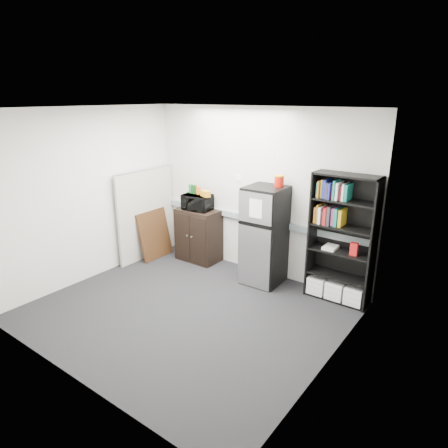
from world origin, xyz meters
name	(u,v)px	position (x,y,z in m)	size (l,w,h in m)	color
floor	(187,311)	(0.00, 0.00, 0.00)	(4.00, 4.00, 0.00)	black
wall_back	(257,192)	(0.00, 1.75, 1.35)	(4.00, 0.02, 2.70)	beige
wall_right	(334,252)	(2.00, 0.00, 1.35)	(0.02, 3.50, 2.70)	beige
wall_left	(89,196)	(-2.00, 0.00, 1.35)	(0.02, 3.50, 2.70)	beige
ceiling	(181,108)	(0.00, 0.00, 2.70)	(4.00, 3.50, 0.02)	white
electrical_raceway	(255,219)	(0.00, 1.72, 0.90)	(3.92, 0.05, 0.10)	gray
wall_note	(239,178)	(-0.35, 1.74, 1.55)	(0.14, 0.00, 0.10)	white
bookshelf	(342,240)	(1.53, 1.57, 0.91)	(0.90, 0.34, 1.85)	black
cubicle_partition	(146,214)	(-1.90, 1.08, 0.81)	(0.06, 1.30, 1.62)	gray
cabinet	(199,235)	(-1.04, 1.50, 0.47)	(0.75, 0.50, 0.94)	black
microwave	(197,202)	(-1.04, 1.48, 1.08)	(0.49, 0.33, 0.27)	black
snack_box_a	(191,189)	(-1.21, 1.52, 1.29)	(0.07, 0.05, 0.15)	#1B5F28
snack_box_b	(195,189)	(-1.12, 1.52, 1.29)	(0.07, 0.05, 0.15)	#0C3611
snack_box_c	(198,190)	(-1.04, 1.52, 1.28)	(0.07, 0.05, 0.14)	orange
snack_bag	(205,194)	(-0.84, 1.47, 1.26)	(0.18, 0.10, 0.10)	orange
refrigerator	(264,236)	(0.36, 1.42, 0.77)	(0.60, 0.63, 1.55)	black
coffee_can	(279,180)	(0.51, 1.55, 1.65)	(0.14, 0.14, 0.19)	#B21408
framed_poster	(155,234)	(-1.77, 1.13, 0.44)	(0.22, 0.68, 0.87)	#321B0D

